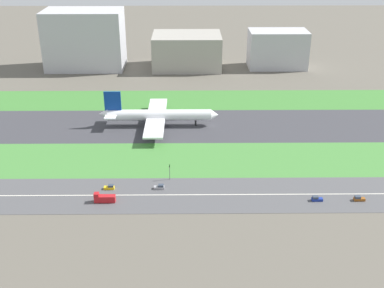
% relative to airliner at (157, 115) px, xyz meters
% --- Properties ---
extents(ground_plane, '(800.00, 800.00, 0.00)m').
position_rel_airliner_xyz_m(ground_plane, '(30.46, -0.00, -6.23)').
color(ground_plane, '#5B564C').
extents(runway, '(280.00, 46.00, 0.10)m').
position_rel_airliner_xyz_m(runway, '(30.46, -0.00, -6.18)').
color(runway, '#38383D').
rests_on(runway, ground_plane).
extents(grass_median_north, '(280.00, 36.00, 0.10)m').
position_rel_airliner_xyz_m(grass_median_north, '(30.46, 41.00, -6.18)').
color(grass_median_north, '#3D7A33').
rests_on(grass_median_north, ground_plane).
extents(grass_median_south, '(280.00, 36.00, 0.10)m').
position_rel_airliner_xyz_m(grass_median_south, '(30.46, -41.00, -6.18)').
color(grass_median_south, '#427F38').
rests_on(grass_median_south, ground_plane).
extents(highway, '(280.00, 28.00, 0.10)m').
position_rel_airliner_xyz_m(highway, '(30.46, -73.00, -6.18)').
color(highway, '#4C4C4F').
rests_on(highway, ground_plane).
extents(highway_centerline, '(266.00, 0.50, 0.01)m').
position_rel_airliner_xyz_m(highway_centerline, '(30.46, -73.00, -6.13)').
color(highway_centerline, silver).
rests_on(highway_centerline, highway).
extents(airliner, '(65.00, 56.00, 19.70)m').
position_rel_airliner_xyz_m(airliner, '(0.00, 0.00, 0.00)').
color(airliner, white).
rests_on(airliner, runway).
extents(car_4, '(4.40, 1.80, 2.00)m').
position_rel_airliner_xyz_m(car_4, '(-15.98, -68.00, -5.31)').
color(car_4, yellow).
rests_on(car_4, highway).
extents(car_0, '(4.40, 1.80, 2.00)m').
position_rel_airliner_xyz_m(car_0, '(68.78, -78.00, -5.31)').
color(car_0, navy).
rests_on(car_0, highway).
extents(car_5, '(4.40, 1.80, 2.00)m').
position_rel_airliner_xyz_m(car_5, '(5.05, -68.00, -5.31)').
color(car_5, '#99999E').
rests_on(car_5, highway).
extents(truck_0, '(8.40, 2.50, 4.00)m').
position_rel_airliner_xyz_m(truck_0, '(-16.66, -78.00, -4.56)').
color(truck_0, '#B2191E').
rests_on(truck_0, highway).
extents(car_2, '(4.40, 1.80, 2.00)m').
position_rel_airliner_xyz_m(car_2, '(85.86, -78.00, -5.31)').
color(car_2, brown).
rests_on(car_2, highway).
extents(traffic_light, '(0.36, 0.50, 7.20)m').
position_rel_airliner_xyz_m(traffic_light, '(9.05, -60.01, -1.94)').
color(traffic_light, '#4C4C51').
rests_on(traffic_light, highway).
extents(terminal_building, '(57.09, 33.30, 42.99)m').
position_rel_airliner_xyz_m(terminal_building, '(-59.54, 114.00, 15.26)').
color(terminal_building, '#B2B2B7').
rests_on(terminal_building, ground_plane).
extents(hangar_building, '(50.88, 37.77, 25.17)m').
position_rel_airliner_xyz_m(hangar_building, '(16.47, 114.00, 6.35)').
color(hangar_building, '#9E998E').
rests_on(hangar_building, ground_plane).
extents(office_tower, '(43.29, 24.56, 27.77)m').
position_rel_airliner_xyz_m(office_tower, '(84.83, 114.00, 7.65)').
color(office_tower, '#B2B2B7').
rests_on(office_tower, ground_plane).
extents(fuel_tank_west, '(16.69, 16.69, 17.36)m').
position_rel_airliner_xyz_m(fuel_tank_west, '(14.38, 159.00, 2.45)').
color(fuel_tank_west, silver).
rests_on(fuel_tank_west, ground_plane).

